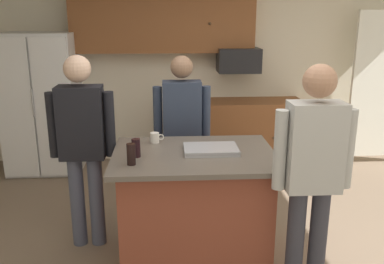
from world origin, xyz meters
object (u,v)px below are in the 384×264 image
(tumbler_amber, at_px, (136,148))
(person_guest_left, at_px, (313,168))
(refrigerator, at_px, (43,104))
(serving_tray, at_px, (211,149))
(microwave_over_range, at_px, (238,60))
(glass_short_whisky, at_px, (131,154))
(person_guest_right, at_px, (82,140))
(kitchen_island, at_px, (194,206))
(mug_ceramic_white, at_px, (155,138))
(person_elder_center, at_px, (182,126))

(tumbler_amber, bearing_deg, person_guest_left, -19.34)
(refrigerator, height_order, serving_tray, refrigerator)
(microwave_over_range, xyz_separation_m, glass_short_whisky, (-1.24, -2.62, -0.41))
(serving_tray, bearing_deg, person_guest_right, 166.08)
(person_guest_right, bearing_deg, glass_short_whisky, -32.08)
(person_guest_left, distance_m, tumbler_amber, 1.34)
(glass_short_whisky, xyz_separation_m, tumbler_amber, (0.02, 0.18, -0.01))
(person_guest_left, bearing_deg, refrigerator, -13.79)
(person_guest_right, height_order, glass_short_whisky, person_guest_right)
(glass_short_whisky, bearing_deg, serving_tray, 22.89)
(kitchen_island, relative_size, tumbler_amber, 9.02)
(person_guest_left, distance_m, mug_ceramic_white, 1.39)
(refrigerator, distance_m, person_elder_center, 2.29)
(kitchen_island, distance_m, tumbler_amber, 0.72)
(person_guest_left, relative_size, mug_ceramic_white, 14.27)
(refrigerator, height_order, person_elder_center, refrigerator)
(kitchen_island, distance_m, glass_short_whisky, 0.78)
(refrigerator, distance_m, serving_tray, 3.00)
(kitchen_island, relative_size, serving_tray, 3.01)
(person_guest_right, distance_m, tumbler_amber, 0.60)
(microwave_over_range, bearing_deg, person_elder_center, -117.84)
(refrigerator, bearing_deg, serving_tray, -48.47)
(mug_ceramic_white, bearing_deg, tumbler_amber, -110.74)
(refrigerator, distance_m, mug_ceramic_white, 2.49)
(refrigerator, relative_size, tumbler_amber, 12.43)
(refrigerator, bearing_deg, kitchen_island, -50.74)
(person_guest_left, height_order, glass_short_whisky, person_guest_left)
(refrigerator, xyz_separation_m, person_guest_right, (0.90, -1.97, 0.09))
(glass_short_whisky, bearing_deg, microwave_over_range, 64.76)
(kitchen_island, distance_m, mug_ceramic_white, 0.68)
(kitchen_island, relative_size, person_guest_right, 0.77)
(mug_ceramic_white, bearing_deg, person_guest_left, -35.83)
(person_guest_left, height_order, mug_ceramic_white, person_guest_left)
(serving_tray, bearing_deg, tumbler_amber, -171.72)
(serving_tray, bearing_deg, mug_ceramic_white, 148.60)
(microwave_over_range, relative_size, tumbler_amber, 3.82)
(glass_short_whisky, distance_m, serving_tray, 0.68)
(refrigerator, xyz_separation_m, glass_short_whisky, (1.36, -2.51, 0.13))
(person_guest_left, bearing_deg, person_guest_right, 7.95)
(person_guest_left, bearing_deg, glass_short_whisky, 20.78)
(tumbler_amber, distance_m, serving_tray, 0.61)
(microwave_over_range, xyz_separation_m, kitchen_island, (-0.75, -2.38, -0.97))
(microwave_over_range, distance_m, person_elder_center, 1.82)
(person_guest_left, bearing_deg, tumbler_amber, 13.18)
(microwave_over_range, height_order, person_guest_left, person_guest_left)
(person_guest_right, xyz_separation_m, tumbler_amber, (0.49, -0.36, 0.03))
(mug_ceramic_white, relative_size, serving_tray, 0.28)
(kitchen_island, xyz_separation_m, tumbler_amber, (-0.46, -0.07, 0.55))
(person_elder_center, bearing_deg, kitchen_island, 0.00)
(glass_short_whisky, xyz_separation_m, serving_tray, (0.62, 0.26, -0.06))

